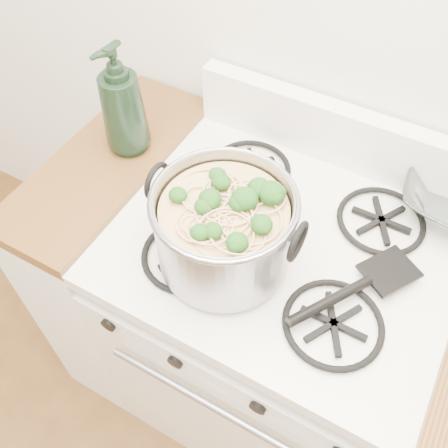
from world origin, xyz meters
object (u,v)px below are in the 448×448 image
Objects in this scene: stock_pot at (224,229)px; gas_range at (271,332)px; bottle at (121,101)px; spatula at (390,269)px.

gas_range is at bearing 50.80° from stock_pot.
bottle is at bearing 171.89° from gas_range.
spatula is at bearing 5.37° from bottle.
gas_range is 2.98× the size of spatula.
spatula is (0.32, 0.13, -0.08)m from stock_pot.
bottle is (-0.48, 0.07, 0.63)m from gas_range.
stock_pot is at bearing -16.33° from bottle.
gas_range is 0.60m from stock_pot.
gas_range is 0.79m from bottle.
bottle is (-0.38, 0.18, 0.05)m from stock_pot.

